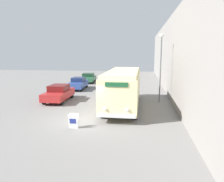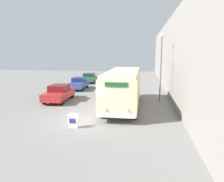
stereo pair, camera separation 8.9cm
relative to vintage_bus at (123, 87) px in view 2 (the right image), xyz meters
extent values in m
plane|color=slate|center=(-2.02, -4.41, -1.74)|extent=(80.00, 80.00, 0.00)
cube|color=gray|center=(4.39, 5.59, 2.35)|extent=(0.30, 60.00, 8.17)
cylinder|color=black|center=(-1.13, -3.17, -1.27)|extent=(0.28, 0.94, 0.94)
cylinder|color=black|center=(1.13, -3.17, -1.27)|extent=(0.28, 0.94, 0.94)
cylinder|color=black|center=(-1.13, 3.18, -1.27)|extent=(0.28, 0.94, 0.94)
cylinder|color=black|center=(1.13, 3.18, -1.27)|extent=(0.28, 0.94, 0.94)
cube|color=beige|center=(0.00, 0.01, -0.09)|extent=(2.57, 9.15, 2.36)
cube|color=#F8E8A7|center=(0.00, 0.01, 1.21)|extent=(2.37, 8.79, 0.24)
cube|color=silver|center=(0.00, -4.63, -1.15)|extent=(2.44, 0.12, 0.20)
sphere|color=white|center=(-0.71, -4.60, -0.72)|extent=(0.22, 0.22, 0.22)
sphere|color=white|center=(0.71, -4.60, -0.72)|extent=(0.22, 0.22, 0.22)
cube|color=#19512D|center=(0.00, -4.59, 0.84)|extent=(1.41, 0.06, 0.28)
cube|color=gray|center=(-2.50, -5.54, -1.73)|extent=(0.51, 0.20, 0.01)
cube|color=white|center=(-2.50, -5.61, -1.29)|extent=(0.57, 0.18, 0.90)
cube|color=white|center=(-2.50, -5.46, -1.29)|extent=(0.57, 0.18, 0.90)
cube|color=navy|center=(-2.50, -5.63, -1.27)|extent=(0.40, 0.06, 0.31)
cylinder|color=#595E60|center=(3.15, 2.39, 1.21)|extent=(0.12, 0.12, 5.88)
sphere|color=silver|center=(3.15, 2.39, 4.26)|extent=(0.36, 0.36, 0.36)
cylinder|color=black|center=(-6.98, 0.01, -1.43)|extent=(0.22, 0.61, 0.61)
cylinder|color=black|center=(-5.39, 0.06, -1.43)|extent=(0.22, 0.61, 0.61)
cylinder|color=black|center=(-7.06, 3.05, -1.43)|extent=(0.22, 0.61, 0.61)
cylinder|color=black|center=(-5.47, 3.10, -1.43)|extent=(0.22, 0.61, 0.61)
cube|color=#A52323|center=(-6.22, 1.56, -1.10)|extent=(1.97, 4.49, 0.66)
cube|color=#5B1313|center=(-6.23, 1.67, -0.49)|extent=(1.63, 2.04, 0.55)
cylinder|color=black|center=(-7.00, 6.86, -1.41)|extent=(0.22, 0.64, 0.64)
cylinder|color=black|center=(-5.55, 6.91, -1.41)|extent=(0.22, 0.64, 0.64)
cylinder|color=black|center=(-7.11, 9.62, -1.41)|extent=(0.22, 0.64, 0.64)
cylinder|color=black|center=(-5.66, 9.68, -1.41)|extent=(0.22, 0.64, 0.64)
cube|color=#2D478C|center=(-6.33, 8.27, -1.09)|extent=(1.88, 4.23, 0.66)
cube|color=#19274D|center=(-6.33, 8.37, -0.51)|extent=(1.53, 1.93, 0.50)
cylinder|color=black|center=(-7.35, 13.12, -1.42)|extent=(0.22, 0.63, 0.63)
cylinder|color=black|center=(-5.71, 13.26, -1.42)|extent=(0.22, 0.63, 0.63)
cylinder|color=black|center=(-7.61, 16.03, -1.42)|extent=(0.22, 0.63, 0.63)
cylinder|color=black|center=(-5.97, 16.17, -1.42)|extent=(0.22, 0.63, 0.63)
cube|color=#2D6642|center=(-6.66, 14.65, -1.13)|extent=(2.28, 4.47, 0.58)
cube|color=#193824|center=(-6.67, 14.75, -0.59)|extent=(1.78, 2.08, 0.50)
camera|label=1|loc=(1.58, -17.72, 2.78)|focal=35.00mm
camera|label=2|loc=(1.67, -17.71, 2.78)|focal=35.00mm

